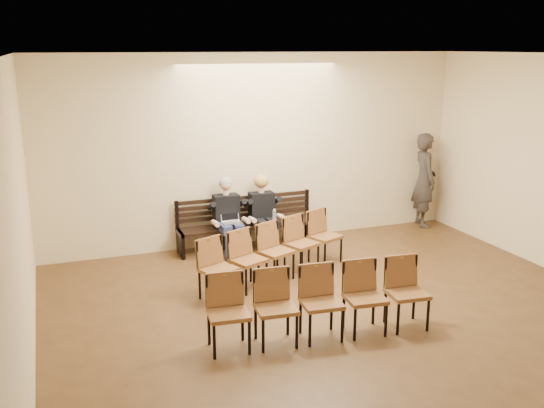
# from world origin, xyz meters

# --- Properties ---
(ground) EXTENTS (10.00, 10.00, 0.00)m
(ground) POSITION_xyz_m (0.00, 0.00, 0.00)
(ground) COLOR brown
(ground) RESTS_ON ground
(room_walls) EXTENTS (8.02, 10.01, 3.51)m
(room_walls) POSITION_xyz_m (0.00, 0.79, 2.54)
(room_walls) COLOR beige
(room_walls) RESTS_ON ground
(bench) EXTENTS (2.60, 0.90, 0.45)m
(bench) POSITION_xyz_m (-0.33, 4.65, 0.23)
(bench) COLOR black
(bench) RESTS_ON ground
(seated_man) EXTENTS (0.56, 0.78, 1.35)m
(seated_man) POSITION_xyz_m (-0.74, 4.53, 0.68)
(seated_man) COLOR black
(seated_man) RESTS_ON ground
(seated_woman) EXTENTS (0.55, 0.76, 1.27)m
(seated_woman) POSITION_xyz_m (-0.07, 4.53, 0.64)
(seated_woman) COLOR black
(seated_woman) RESTS_ON ground
(laptop) EXTENTS (0.33, 0.26, 0.24)m
(laptop) POSITION_xyz_m (-0.72, 4.36, 0.57)
(laptop) COLOR #B7B7BC
(laptop) RESTS_ON bench
(water_bottle) EXTENTS (0.07, 0.07, 0.22)m
(water_bottle) POSITION_xyz_m (0.03, 4.25, 0.56)
(water_bottle) COLOR silver
(water_bottle) RESTS_ON bench
(bag) EXTENTS (0.39, 0.33, 0.25)m
(bag) POSITION_xyz_m (-0.60, 4.75, 0.12)
(bag) COLOR black
(bag) RESTS_ON ground
(passerby) EXTENTS (0.70, 0.90, 2.21)m
(passerby) POSITION_xyz_m (3.50, 4.75, 1.10)
(passerby) COLOR #342E2B
(passerby) RESTS_ON ground
(chair_row_front) EXTENTS (2.76, 1.51, 0.91)m
(chair_row_front) POSITION_xyz_m (-0.40, 3.02, 0.45)
(chair_row_front) COLOR olive
(chair_row_front) RESTS_ON ground
(chair_row_back) EXTENTS (2.90, 0.78, 0.93)m
(chair_row_back) POSITION_xyz_m (-0.59, 0.94, 0.47)
(chair_row_back) COLOR olive
(chair_row_back) RESTS_ON ground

